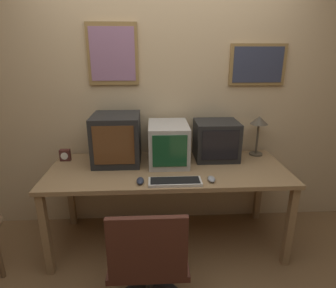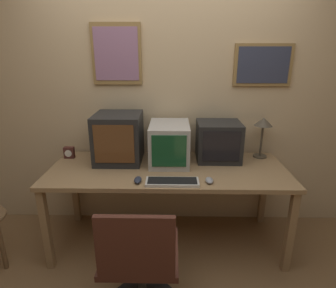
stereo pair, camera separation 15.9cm
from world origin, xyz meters
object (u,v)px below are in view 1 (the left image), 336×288
(desk_lamp, at_px, (259,125))
(mouse_near_keyboard, at_px, (211,179))
(keyboard_main, at_px, (175,182))
(monitor_left, at_px, (117,139))
(monitor_center, at_px, (168,143))
(mouse_far_corner, at_px, (140,181))
(desk_clock, at_px, (65,155))
(monitor_right, at_px, (216,140))
(office_chair, at_px, (149,270))

(desk_lamp, bearing_deg, mouse_near_keyboard, -134.65)
(keyboard_main, bearing_deg, monitor_left, 136.39)
(monitor_center, height_order, mouse_far_corner, monitor_center)
(mouse_near_keyboard, xyz_separation_m, mouse_far_corner, (-0.55, -0.00, 0.00))
(monitor_center, height_order, keyboard_main, monitor_center)
(monitor_center, bearing_deg, monitor_left, 176.61)
(desk_clock, xyz_separation_m, desk_lamp, (1.81, 0.06, 0.25))
(mouse_near_keyboard, relative_size, mouse_far_corner, 0.90)
(monitor_right, height_order, office_chair, monitor_right)
(monitor_left, distance_m, office_chair, 1.16)
(monitor_left, relative_size, mouse_far_corner, 3.88)
(monitor_center, relative_size, mouse_far_corner, 4.15)
(desk_clock, distance_m, desk_lamp, 1.82)
(monitor_left, distance_m, desk_lamp, 1.33)
(monitor_left, height_order, desk_lamp, monitor_left)
(monitor_right, xyz_separation_m, mouse_far_corner, (-0.69, -0.49, -0.16))
(keyboard_main, xyz_separation_m, mouse_far_corner, (-0.27, 0.02, 0.01))
(monitor_left, height_order, keyboard_main, monitor_left)
(monitor_right, distance_m, keyboard_main, 0.68)
(mouse_far_corner, relative_size, desk_clock, 1.06)
(monitor_left, distance_m, monitor_center, 0.46)
(office_chair, bearing_deg, mouse_far_corner, 97.26)
(monitor_right, height_order, desk_lamp, desk_lamp)
(mouse_near_keyboard, bearing_deg, monitor_right, 74.65)
(monitor_right, bearing_deg, desk_lamp, 8.69)
(monitor_right, bearing_deg, keyboard_main, -129.43)
(monitor_right, bearing_deg, mouse_near_keyboard, -105.35)
(mouse_far_corner, height_order, desk_clock, desk_clock)
(desk_clock, height_order, desk_lamp, desk_lamp)
(monitor_left, bearing_deg, office_chair, -73.38)
(monitor_right, relative_size, mouse_near_keyboard, 3.87)
(monitor_right, height_order, mouse_far_corner, monitor_right)
(monitor_right, distance_m, desk_lamp, 0.44)
(monitor_right, bearing_deg, monitor_center, -170.60)
(monitor_left, relative_size, monitor_right, 1.11)
(keyboard_main, relative_size, mouse_far_corner, 3.64)
(desk_clock, relative_size, desk_lamp, 0.28)
(mouse_near_keyboard, bearing_deg, desk_clock, 158.44)
(monitor_left, xyz_separation_m, office_chair, (0.29, -0.96, -0.58))
(monitor_left, xyz_separation_m, monitor_right, (0.91, 0.05, -0.04))
(keyboard_main, height_order, mouse_far_corner, mouse_far_corner)
(mouse_near_keyboard, distance_m, mouse_far_corner, 0.55)
(monitor_center, xyz_separation_m, mouse_far_corner, (-0.24, -0.42, -0.16))
(monitor_center, height_order, mouse_near_keyboard, monitor_center)
(office_chair, bearing_deg, keyboard_main, 67.74)
(mouse_near_keyboard, distance_m, desk_clock, 1.35)
(monitor_right, xyz_separation_m, mouse_near_keyboard, (-0.13, -0.49, -0.16))
(monitor_center, relative_size, monitor_right, 1.19)
(monitor_right, relative_size, mouse_far_corner, 3.49)
(monitor_right, height_order, keyboard_main, monitor_right)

